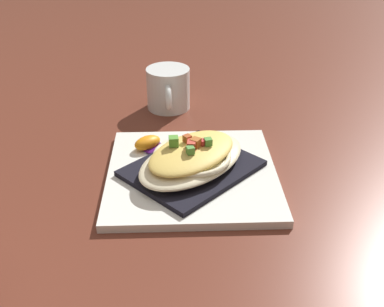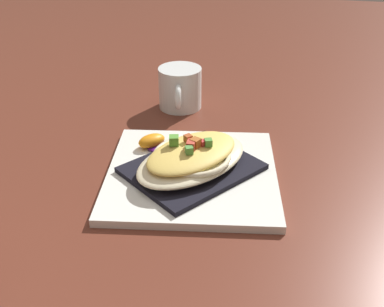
# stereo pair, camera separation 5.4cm
# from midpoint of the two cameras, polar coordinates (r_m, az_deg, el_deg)

# --- Properties ---
(ground_plane) EXTENTS (2.60, 2.60, 0.00)m
(ground_plane) POSITION_cam_midpoint_polar(r_m,az_deg,el_deg) (0.72, 2.16, -2.96)
(ground_plane) COLOR brown
(square_plate) EXTENTS (0.29, 0.29, 0.01)m
(square_plate) POSITION_cam_midpoint_polar(r_m,az_deg,el_deg) (0.72, 2.17, -2.54)
(square_plate) COLOR white
(square_plate) RESTS_ON ground_plane
(folded_napkin) EXTENTS (0.23, 0.24, 0.01)m
(folded_napkin) POSITION_cam_midpoint_polar(r_m,az_deg,el_deg) (0.71, 2.18, -1.85)
(folded_napkin) COLOR black
(folded_napkin) RESTS_ON square_plate
(gratin_dish) EXTENTS (0.20, 0.23, 0.05)m
(gratin_dish) POSITION_cam_midpoint_polar(r_m,az_deg,el_deg) (0.70, 2.21, -0.42)
(gratin_dish) COLOR beige
(gratin_dish) RESTS_ON folded_napkin
(orange_garnish) EXTENTS (0.06, 0.06, 0.02)m
(orange_garnish) POSITION_cam_midpoint_polar(r_m,az_deg,el_deg) (0.77, -2.78, 1.37)
(orange_garnish) COLOR #461263
(orange_garnish) RESTS_ON square_plate
(coffee_mug) EXTENTS (0.08, 0.11, 0.08)m
(coffee_mug) POSITION_cam_midpoint_polar(r_m,az_deg,el_deg) (0.93, 0.22, 7.67)
(coffee_mug) COLOR white
(coffee_mug) RESTS_ON ground_plane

